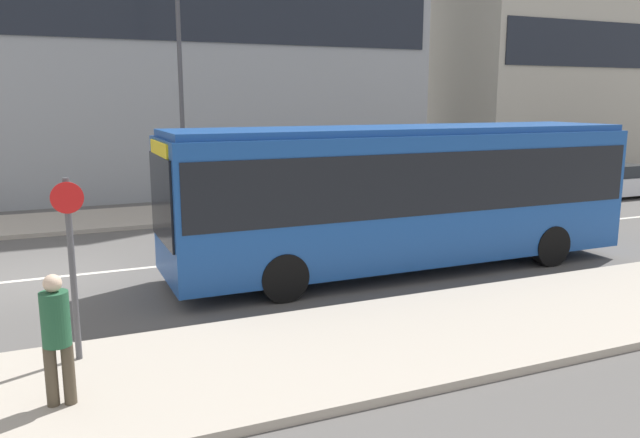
{
  "coord_description": "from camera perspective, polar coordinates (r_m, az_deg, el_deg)",
  "views": [
    {
      "loc": [
        0.41,
        -14.41,
        3.85
      ],
      "look_at": [
        5.75,
        -2.1,
        1.26
      ],
      "focal_mm": 35.0,
      "sensor_mm": 36.0,
      "label": 1
    }
  ],
  "objects": [
    {
      "name": "city_bus",
      "position": [
        14.17,
        7.62,
        2.8
      ],
      "size": [
        10.74,
        2.59,
        3.25
      ],
      "rotation": [
        0.0,
        0.0,
        0.09
      ],
      "color": "#194793",
      "rests_on": "ground_plane"
    },
    {
      "name": "parked_car_0",
      "position": [
        23.7,
        17.23,
        2.63
      ],
      "size": [
        4.59,
        1.77,
        1.33
      ],
      "color": "silver",
      "rests_on": "ground_plane"
    },
    {
      "name": "parked_car_1",
      "position": [
        27.33,
        25.3,
        3.09
      ],
      "size": [
        4.06,
        1.69,
        1.3
      ],
      "color": "silver",
      "rests_on": "ground_plane"
    },
    {
      "name": "ground_plane",
      "position": [
        14.92,
        -24.27,
        -5.01
      ],
      "size": [
        120.0,
        120.0,
        0.0
      ],
      "primitive_type": "plane",
      "color": "#595654"
    },
    {
      "name": "pedestrian_near_stop",
      "position": [
        8.3,
        -22.95,
        -9.49
      ],
      "size": [
        0.35,
        0.34,
        1.67
      ],
      "rotation": [
        0.0,
        0.0,
        -0.13
      ],
      "color": "#4C4233",
      "rests_on": "sidewalk_near"
    },
    {
      "name": "street_lamp",
      "position": [
        20.45,
        -12.7,
        13.86
      ],
      "size": [
        0.36,
        0.36,
        8.12
      ],
      "color": "#4C4C51",
      "rests_on": "sidewalk_far"
    },
    {
      "name": "sidewalk_far",
      "position": [
        21.01,
        -24.15,
        -0.42
      ],
      "size": [
        44.0,
        3.5,
        0.13
      ],
      "color": "#B2A899",
      "rests_on": "ground_plane"
    },
    {
      "name": "lane_centerline",
      "position": [
        14.92,
        -24.27,
        -4.99
      ],
      "size": [
        41.8,
        0.16,
        0.01
      ],
      "color": "silver",
      "rests_on": "ground_plane"
    },
    {
      "name": "sidewalk_near",
      "position": [
        9.0,
        -24.62,
        -14.97
      ],
      "size": [
        44.0,
        3.5,
        0.13
      ],
      "color": "#B2A899",
      "rests_on": "ground_plane"
    },
    {
      "name": "bus_stop_sign",
      "position": [
        9.46,
        -21.77,
        -3.12
      ],
      "size": [
        0.44,
        0.12,
        2.65
      ],
      "color": "#4C4C51",
      "rests_on": "sidewalk_near"
    }
  ]
}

